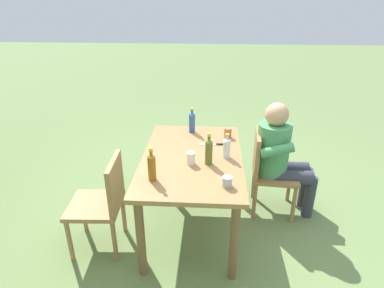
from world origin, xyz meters
TOP-DOWN VIEW (x-y plane):
  - ground_plane at (0.00, 0.00)m, footprint 24.00×24.00m
  - dining_table at (0.00, 0.00)m, footprint 1.41×0.89m
  - chair_near_right at (0.33, -0.74)m, footprint 0.48×0.48m
  - chair_far_left at (-0.31, 0.74)m, footprint 0.46×0.46m
  - person_in_white_shirt at (0.32, -0.85)m, footprint 0.47×0.62m
  - bottle_olive at (-0.13, -0.15)m, footprint 0.06×0.06m
  - bottle_blue at (0.55, 0.03)m, footprint 0.06×0.06m
  - bottle_clear at (-0.00, -0.30)m, footprint 0.06×0.06m
  - bottle_amber at (-0.42, 0.28)m, footprint 0.06×0.06m
  - cup_white at (-0.14, -0.00)m, footprint 0.07×0.07m
  - cup_terracotta at (0.43, -0.33)m, footprint 0.07×0.07m
  - cup_steel at (-0.48, -0.30)m, footprint 0.08×0.08m
  - table_knife at (0.25, -0.19)m, footprint 0.03×0.24m
  - backpack_by_near_side at (1.26, -0.25)m, footprint 0.33×0.22m

SIDE VIEW (x-z plane):
  - ground_plane at x=0.00m, z-range 0.00..0.00m
  - backpack_by_near_side at x=1.26m, z-range -0.01..0.45m
  - chair_near_right at x=0.33m, z-range 0.05..0.92m
  - chair_far_left at x=-0.31m, z-range 0.05..0.92m
  - person_in_white_shirt at x=0.32m, z-range 0.07..1.25m
  - dining_table at x=0.00m, z-range 0.28..1.05m
  - table_knife at x=0.25m, z-range 0.77..0.78m
  - cup_steel at x=-0.48m, z-range 0.77..0.85m
  - cup_terracotta at x=0.43m, z-range 0.77..0.87m
  - cup_white at x=-0.14m, z-range 0.77..0.88m
  - bottle_clear at x=0.00m, z-range 0.76..0.98m
  - bottle_blue at x=0.55m, z-range 0.75..1.02m
  - bottle_amber at x=-0.42m, z-range 0.75..1.03m
  - bottle_olive at x=-0.13m, z-range 0.75..1.04m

